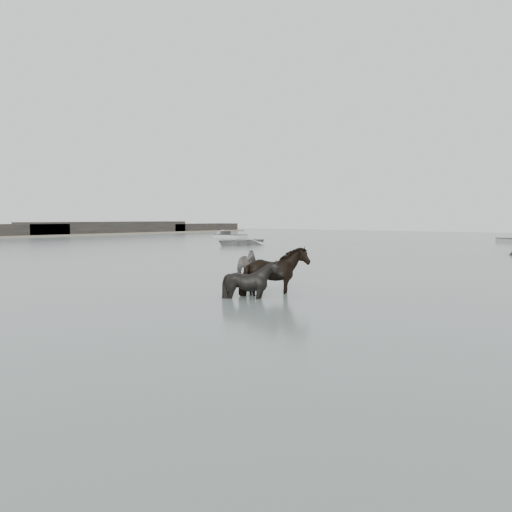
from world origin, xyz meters
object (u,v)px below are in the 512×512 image
(rowboat_lead, at_px, (239,240))
(pony_black, at_px, (252,272))
(pony_pinto, at_px, (245,257))
(pony_dark, at_px, (275,267))

(rowboat_lead, bearing_deg, pony_black, -37.03)
(pony_pinto, height_order, pony_dark, pony_dark)
(pony_black, relative_size, rowboat_lead, 0.34)
(pony_black, height_order, rowboat_lead, pony_black)
(pony_dark, bearing_deg, pony_black, 172.91)
(pony_black, bearing_deg, rowboat_lead, 49.77)
(pony_dark, distance_m, rowboat_lead, 26.51)
(pony_pinto, bearing_deg, pony_dark, -111.95)
(pony_pinto, relative_size, pony_black, 1.12)
(pony_pinto, distance_m, pony_dark, 5.34)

